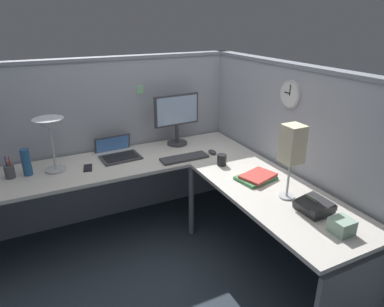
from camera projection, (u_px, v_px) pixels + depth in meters
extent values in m
plane|color=#2D3842|center=(183.00, 247.00, 3.04)|extent=(6.80, 6.80, 0.00)
cube|color=#999EA8|center=(111.00, 142.00, 3.32)|extent=(2.57, 0.10, 1.55)
cube|color=gray|center=(103.00, 58.00, 3.03)|extent=(2.57, 0.12, 0.03)
cube|color=#999EA8|center=(289.00, 161.00, 2.89)|extent=(0.10, 2.37, 1.55)
cube|color=gray|center=(300.00, 66.00, 2.59)|extent=(0.12, 2.37, 0.03)
cube|color=beige|center=(122.00, 162.00, 3.01)|extent=(2.35, 0.66, 0.03)
cube|color=beige|center=(276.00, 195.00, 2.46)|extent=(0.66, 1.49, 0.03)
cylinder|color=slate|center=(191.00, 201.00, 3.11)|extent=(0.05, 0.05, 0.70)
cube|color=slate|center=(351.00, 304.00, 2.00)|extent=(0.58, 0.03, 0.60)
cylinder|color=#38383D|center=(177.00, 143.00, 3.39)|extent=(0.20, 0.20, 0.02)
cylinder|color=#38383D|center=(177.00, 134.00, 3.36)|extent=(0.04, 0.04, 0.20)
cube|color=#38383D|center=(177.00, 110.00, 3.27)|extent=(0.46, 0.06, 0.30)
cube|color=#99B2D1|center=(177.00, 110.00, 3.25)|extent=(0.42, 0.03, 0.26)
cube|color=#38383D|center=(121.00, 158.00, 3.05)|extent=(0.35, 0.26, 0.02)
cube|color=black|center=(121.00, 156.00, 3.05)|extent=(0.30, 0.20, 0.00)
cube|color=#38383D|center=(113.00, 146.00, 3.22)|extent=(0.34, 0.09, 0.22)
cube|color=#4C84D8|center=(113.00, 146.00, 3.21)|extent=(0.31, 0.07, 0.18)
cube|color=#38383D|center=(184.00, 158.00, 3.04)|extent=(0.43, 0.14, 0.02)
ellipsoid|color=#38383D|center=(212.00, 152.00, 3.15)|extent=(0.06, 0.10, 0.03)
cylinder|color=#B7BABF|center=(56.00, 169.00, 2.81)|extent=(0.17, 0.17, 0.02)
cylinder|color=#B7BABF|center=(53.00, 148.00, 2.74)|extent=(0.02, 0.02, 0.38)
cone|color=#B7BABF|center=(49.00, 124.00, 2.67)|extent=(0.24, 0.24, 0.09)
cylinder|color=#4C4C51|center=(10.00, 172.00, 2.67)|extent=(0.08, 0.08, 0.10)
cylinder|color=#1E1EB2|center=(6.00, 164.00, 2.65)|extent=(0.01, 0.01, 0.13)
cylinder|color=#B21E1E|center=(10.00, 164.00, 2.65)|extent=(0.01, 0.01, 0.13)
cylinder|color=#D8591E|center=(8.00, 162.00, 2.66)|extent=(0.03, 0.03, 0.01)
cube|color=black|center=(88.00, 168.00, 2.85)|extent=(0.10, 0.15, 0.01)
cylinder|color=#26598C|center=(26.00, 162.00, 2.70)|extent=(0.07, 0.07, 0.22)
cube|color=#232326|center=(314.00, 207.00, 2.22)|extent=(0.19, 0.20, 0.10)
cube|color=#8CA58C|center=(311.00, 199.00, 2.23)|extent=(0.01, 0.09, 0.04)
cube|color=#232326|center=(324.00, 210.00, 2.14)|extent=(0.19, 0.04, 0.04)
cube|color=#3F7F4C|center=(256.00, 178.00, 2.65)|extent=(0.31, 0.25, 0.02)
cube|color=#BF3F38|center=(258.00, 176.00, 2.64)|extent=(0.31, 0.26, 0.02)
cylinder|color=#B7BABF|center=(286.00, 196.00, 2.40)|extent=(0.11, 0.11, 0.01)
cylinder|color=#B7BABF|center=(288.00, 179.00, 2.35)|extent=(0.02, 0.02, 0.27)
cube|color=beige|center=(293.00, 144.00, 2.25)|extent=(0.13, 0.13, 0.26)
cylinder|color=black|center=(222.00, 160.00, 2.90)|extent=(0.08, 0.08, 0.10)
cube|color=#8CAD99|center=(342.00, 226.00, 1.99)|extent=(0.12, 0.12, 0.09)
cylinder|color=#B7BABF|center=(291.00, 94.00, 2.65)|extent=(0.03, 0.22, 0.22)
cylinder|color=white|center=(289.00, 94.00, 2.65)|extent=(0.00, 0.19, 0.19)
cube|color=black|center=(287.00, 93.00, 2.66)|extent=(0.00, 0.06, 0.01)
cube|color=black|center=(290.00, 90.00, 2.62)|extent=(0.00, 0.01, 0.08)
cube|color=#8CCC99|center=(140.00, 90.00, 3.22)|extent=(0.07, 0.00, 0.08)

